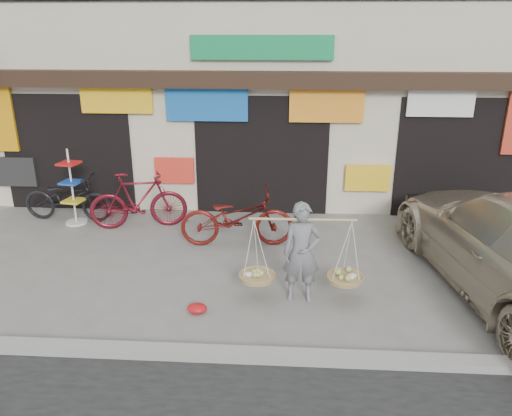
# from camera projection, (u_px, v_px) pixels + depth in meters

# --- Properties ---
(ground) EXTENTS (70.00, 70.00, 0.00)m
(ground) POSITION_uv_depth(u_px,v_px,m) (251.00, 284.00, 8.48)
(ground) COLOR slate
(ground) RESTS_ON ground
(kerb) EXTENTS (70.00, 0.25, 0.12)m
(kerb) POSITION_uv_depth(u_px,v_px,m) (240.00, 355.00, 6.59)
(kerb) COLOR gray
(kerb) RESTS_ON ground
(shophouse_block) EXTENTS (14.00, 6.32, 7.00)m
(shophouse_block) POSITION_uv_depth(u_px,v_px,m) (268.00, 52.00, 13.29)
(shophouse_block) COLOR beige
(shophouse_block) RESTS_ON ground
(street_vendor) EXTENTS (1.95, 0.59, 1.63)m
(street_vendor) POSITION_uv_depth(u_px,v_px,m) (302.00, 256.00, 7.79)
(street_vendor) COLOR slate
(street_vendor) RESTS_ON ground
(bike_0) EXTENTS (2.03, 0.79, 1.05)m
(bike_0) POSITION_uv_depth(u_px,v_px,m) (68.00, 198.00, 11.10)
(bike_0) COLOR black
(bike_0) RESTS_ON ground
(bike_1) EXTENTS (2.14, 1.00, 1.24)m
(bike_1) POSITION_uv_depth(u_px,v_px,m) (138.00, 200.00, 10.65)
(bike_1) COLOR maroon
(bike_1) RESTS_ON ground
(bike_2) EXTENTS (2.28, 0.96, 1.17)m
(bike_2) POSITION_uv_depth(u_px,v_px,m) (237.00, 218.00, 9.81)
(bike_2) COLOR #57120E
(bike_2) RESTS_ON ground
(display_rack) EXTENTS (0.47, 0.47, 1.69)m
(display_rack) POSITION_uv_depth(u_px,v_px,m) (73.00, 194.00, 10.86)
(display_rack) COLOR silver
(display_rack) RESTS_ON ground
(red_bag) EXTENTS (0.31, 0.25, 0.14)m
(red_bag) POSITION_uv_depth(u_px,v_px,m) (197.00, 308.00, 7.64)
(red_bag) COLOR red
(red_bag) RESTS_ON ground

